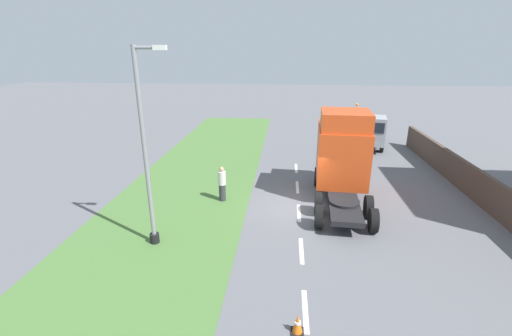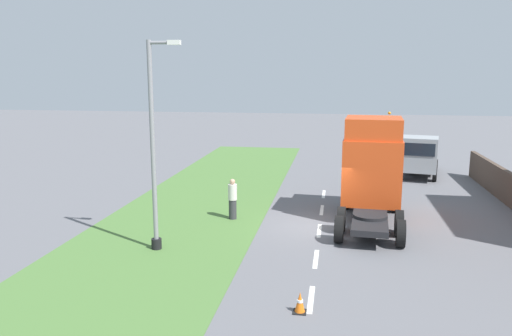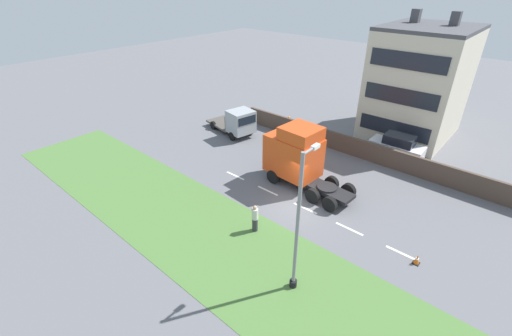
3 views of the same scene
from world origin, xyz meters
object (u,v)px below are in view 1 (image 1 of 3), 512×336
lorry_cab (342,154)px  flatbed_truck (369,132)px  pedestrian (222,184)px  lamp_post (148,162)px  traffic_cone_lead (298,324)px

lorry_cab → flatbed_truck: 9.59m
flatbed_truck → pedestrian: flatbed_truck is taller
lorry_cab → lamp_post: (-7.93, -5.53, 1.15)m
lorry_cab → pedestrian: lorry_cab is taller
lamp_post → pedestrian: lamp_post is taller
pedestrian → traffic_cone_lead: 9.07m
pedestrian → traffic_cone_lead: (3.60, -8.31, -0.62)m
lorry_cab → pedestrian: 6.31m
flatbed_truck → traffic_cone_lead: flatbed_truck is taller
pedestrian → lorry_cab: bearing=12.4°
lorry_cab → pedestrian: (-6.02, -1.32, -1.36)m
lamp_post → traffic_cone_lead: (5.50, -4.10, -3.12)m
lorry_cab → pedestrian: bearing=-163.8°
lorry_cab → pedestrian: size_ratio=3.82×
flatbed_truck → pedestrian: (-9.39, -10.26, -0.49)m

